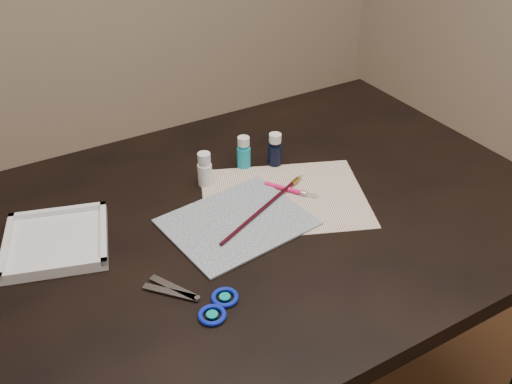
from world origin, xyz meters
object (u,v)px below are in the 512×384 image
paint_bottle_white (205,169)px  paint_bottle_navy (275,149)px  canvas (237,222)px  palette_tray (56,241)px  paper (284,198)px  scissors (187,298)px  paint_bottle_cyan (244,152)px

paint_bottle_white → paint_bottle_navy: (0.19, -0.01, 0.00)m
canvas → palette_tray: 0.36m
canvas → paint_bottle_white: paint_bottle_white is taller
paper → canvas: size_ratio=1.28×
scissors → palette_tray: size_ratio=0.97×
paint_bottle_white → palette_tray: bearing=-172.1°
paper → scissors: (-0.32, -0.18, 0.00)m
paint_bottle_white → canvas: bearing=-93.1°
paper → canvas: 0.14m
paint_bottle_white → paint_bottle_navy: size_ratio=0.99×
paper → palette_tray: size_ratio=1.82×
paint_bottle_white → paint_bottle_navy: 0.19m
paint_bottle_cyan → palette_tray: 0.48m
paint_bottle_cyan → palette_tray: (-0.47, -0.07, -0.03)m
paper → paint_bottle_navy: (0.06, 0.13, 0.04)m
paper → paint_bottle_cyan: 0.17m
paper → scissors: size_ratio=1.87×
scissors → paint_bottle_navy: bearing=-91.9°
paper → paint_bottle_white: paint_bottle_white is taller
paint_bottle_cyan → palette_tray: paint_bottle_cyan is taller
paint_bottle_white → paper: bearing=-47.5°
scissors → palette_tray: palette_tray is taller
paper → canvas: bearing=-167.7°
paper → paint_bottle_white: (-0.13, 0.14, 0.04)m
paint_bottle_cyan → scissors: size_ratio=0.41×
canvas → paint_bottle_white: 0.17m
canvas → paint_bottle_navy: 0.26m
paper → palette_tray: 0.49m
paint_bottle_white → paint_bottle_cyan: paint_bottle_white is taller
paper → canvas: canvas is taller
canvas → palette_tray: (-0.34, 0.12, 0.01)m
paper → scissors: 0.37m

